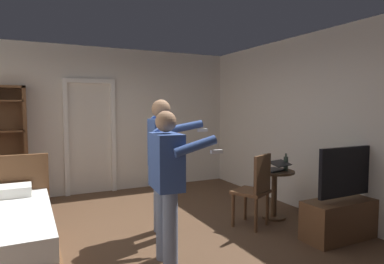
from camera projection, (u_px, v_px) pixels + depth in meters
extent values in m
plane|color=brown|center=(141.00, 243.00, 3.98)|extent=(5.91, 5.91, 0.00)
cube|color=silver|center=(96.00, 120.00, 6.29)|extent=(5.61, 0.12, 2.73)
cube|color=silver|center=(313.00, 124.00, 5.09)|extent=(0.12, 5.53, 2.73)
cube|color=white|center=(66.00, 140.00, 6.01)|extent=(0.08, 0.08, 2.05)
cube|color=white|center=(113.00, 138.00, 6.38)|extent=(0.08, 0.08, 2.05)
cube|color=white|center=(89.00, 81.00, 6.11)|extent=(0.93, 0.08, 0.08)
cube|color=white|center=(8.00, 191.00, 3.92)|extent=(0.50, 0.34, 0.12)
cube|color=brown|center=(26.00, 145.00, 5.56)|extent=(0.06, 0.32, 1.96)
cylinder|color=#903572|center=(12.00, 186.00, 5.51)|extent=(0.06, 0.06, 0.10)
cube|color=brown|center=(348.00, 218.00, 4.17)|extent=(1.25, 0.40, 0.48)
cube|color=black|center=(351.00, 171.00, 4.10)|extent=(1.04, 0.05, 0.61)
cube|color=teal|center=(349.00, 171.00, 4.13)|extent=(0.98, 0.01, 0.55)
cylinder|color=#4C331E|center=(274.00, 195.00, 4.85)|extent=(0.08, 0.08, 0.67)
cylinder|color=#4C331E|center=(273.00, 217.00, 4.88)|extent=(0.34, 0.34, 0.03)
cylinder|color=#4C331E|center=(274.00, 172.00, 4.83)|extent=(0.57, 0.57, 0.03)
cube|color=black|center=(273.00, 170.00, 4.81)|extent=(0.36, 0.29, 0.02)
cube|color=black|center=(280.00, 163.00, 4.71)|extent=(0.36, 0.26, 0.06)
cube|color=navy|center=(279.00, 163.00, 4.71)|extent=(0.32, 0.23, 0.05)
cylinder|color=#333E32|center=(286.00, 164.00, 4.81)|extent=(0.06, 0.06, 0.20)
cylinder|color=#333E32|center=(286.00, 155.00, 4.80)|extent=(0.03, 0.03, 0.05)
cylinder|color=brown|center=(245.00, 204.00, 4.78)|extent=(0.04, 0.04, 0.45)
cylinder|color=brown|center=(233.00, 210.00, 4.51)|extent=(0.04, 0.04, 0.45)
cylinder|color=brown|center=(267.00, 209.00, 4.57)|extent=(0.04, 0.04, 0.45)
cylinder|color=brown|center=(256.00, 215.00, 4.30)|extent=(0.04, 0.04, 0.45)
cube|color=brown|center=(251.00, 192.00, 4.52)|extent=(0.56, 0.56, 0.04)
cube|color=brown|center=(262.00, 174.00, 4.40)|extent=(0.40, 0.22, 0.50)
cylinder|color=slate|center=(163.00, 222.00, 3.54)|extent=(0.15, 0.15, 0.79)
cylinder|color=slate|center=(170.00, 231.00, 3.30)|extent=(0.15, 0.15, 0.79)
cube|color=#334C8C|center=(166.00, 161.00, 3.37)|extent=(0.30, 0.49, 0.56)
sphere|color=#936B4C|center=(166.00, 122.00, 3.34)|extent=(0.21, 0.21, 0.21)
cylinder|color=#334C8C|center=(167.00, 148.00, 3.64)|extent=(0.32, 0.12, 0.46)
cylinder|color=#334C8C|center=(195.00, 146.00, 3.19)|extent=(0.44, 0.13, 0.20)
cube|color=white|center=(217.00, 152.00, 3.25)|extent=(0.12, 0.05, 0.04)
cylinder|color=slate|center=(159.00, 199.00, 4.33)|extent=(0.15, 0.15, 0.86)
cylinder|color=slate|center=(164.00, 204.00, 4.10)|extent=(0.15, 0.15, 0.86)
cube|color=#334C8C|center=(161.00, 144.00, 4.16)|extent=(0.31, 0.47, 0.61)
sphere|color=#936B4C|center=(161.00, 109.00, 4.13)|extent=(0.23, 0.23, 0.23)
cylinder|color=#334C8C|center=(163.00, 133.00, 4.41)|extent=(0.34, 0.13, 0.49)
cylinder|color=#334C8C|center=(184.00, 127.00, 3.98)|extent=(0.47, 0.15, 0.17)
cube|color=white|center=(203.00, 130.00, 4.04)|extent=(0.12, 0.05, 0.04)
cube|color=#1E2D38|center=(20.00, 204.00, 4.98)|extent=(0.47, 0.34, 0.34)
cube|color=#4C1919|center=(27.00, 204.00, 4.93)|extent=(0.55, 0.36, 0.36)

